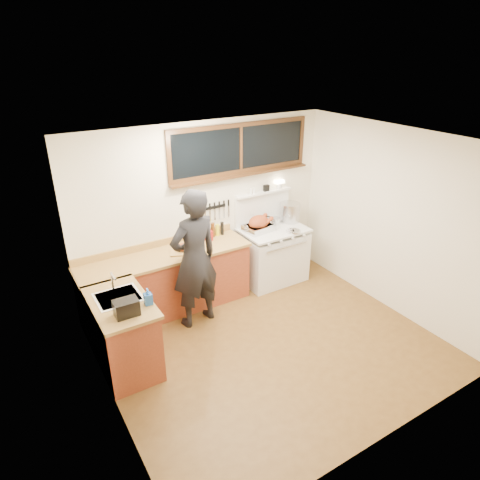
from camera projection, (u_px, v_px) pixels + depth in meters
ground_plane at (271, 346)px, 5.53m from camera, size 4.00×3.50×0.02m
room_shell at (275, 228)px, 4.83m from camera, size 4.10×3.60×2.65m
counter_back at (167, 282)px, 6.08m from camera, size 2.44×0.64×1.00m
counter_left at (123, 333)px, 5.01m from camera, size 0.64×1.09×0.90m
sink_unit at (119, 301)px, 4.92m from camera, size 0.50×0.45×0.37m
vintage_stove at (272, 253)px, 6.90m from camera, size 1.02×0.74×1.57m
back_window at (241, 154)px, 6.28m from camera, size 2.32×0.13×0.77m
left_doorway at (124, 356)px, 3.70m from camera, size 0.02×1.04×2.17m
knife_strip at (213, 208)px, 6.37m from camera, size 0.52×0.03×0.28m
man at (194, 259)px, 5.61m from camera, size 0.76×0.56×1.93m
soap_bottle at (148, 296)px, 4.73m from camera, size 0.10×0.10×0.20m
toaster at (126, 308)px, 4.55m from camera, size 0.26×0.18×0.18m
cutting_board at (184, 249)px, 5.94m from camera, size 0.45×0.40×0.13m
roast_turkey at (259, 224)px, 6.60m from camera, size 0.49×0.38×0.25m
stockpot at (290, 212)px, 6.94m from camera, size 0.39×0.39×0.31m
saucepan at (275, 221)px, 6.85m from camera, size 0.20×0.29×0.12m
pot_lid at (293, 231)px, 6.59m from camera, size 0.28×0.28×0.04m
coffee_tin at (209, 236)px, 6.28m from camera, size 0.11×0.09×0.15m
pitcher at (200, 236)px, 6.27m from camera, size 0.10×0.10×0.15m
bottle_cluster at (213, 229)px, 6.38m from camera, size 0.31×0.07×0.30m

